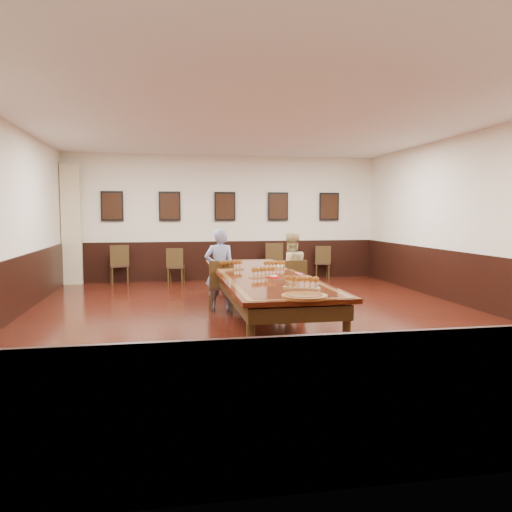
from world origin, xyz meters
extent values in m
cube|color=black|center=(0.00, 0.00, -0.01)|extent=(8.00, 10.00, 0.02)
cube|color=white|center=(0.00, 0.00, 3.21)|extent=(8.00, 10.00, 0.02)
cube|color=#EFE3C8|center=(0.00, 5.01, 1.60)|extent=(8.00, 0.02, 3.20)
cube|color=#EFE3C8|center=(0.00, -5.01, 1.60)|extent=(8.00, 0.02, 3.20)
cube|color=#EFE3C8|center=(4.01, 0.00, 1.60)|extent=(0.02, 10.00, 3.20)
imported|color=#4358A8|center=(-0.58, 0.95, 0.73)|extent=(0.53, 0.35, 1.46)
imported|color=#D9C587|center=(0.73, 0.96, 0.70)|extent=(0.74, 0.60, 1.39)
cube|color=#FD54A2|center=(0.60, -0.09, 0.76)|extent=(0.12, 0.15, 0.01)
cube|color=beige|center=(-3.75, 4.82, 1.45)|extent=(0.45, 0.18, 2.90)
cube|color=black|center=(0.00, 4.98, 0.50)|extent=(7.98, 0.04, 1.00)
cube|color=black|center=(0.00, -4.98, 0.50)|extent=(7.98, 0.04, 1.00)
cube|color=black|center=(3.98, 0.00, 0.50)|extent=(0.04, 9.98, 1.00)
cube|color=black|center=(0.00, 0.00, 0.72)|extent=(1.40, 5.00, 0.06)
cube|color=brown|center=(0.00, 0.00, 0.75)|extent=(1.28, 4.88, 0.00)
cube|color=black|center=(0.00, 0.00, 0.75)|extent=(1.10, 4.70, 0.00)
cube|color=black|center=(0.00, 0.00, 0.57)|extent=(1.25, 4.85, 0.18)
cylinder|color=black|center=(-0.58, -2.32, 0.34)|extent=(0.10, 0.10, 0.69)
cylinder|color=black|center=(0.58, -2.32, 0.34)|extent=(0.10, 0.10, 0.69)
cylinder|color=black|center=(-0.58, 2.32, 0.34)|extent=(0.10, 0.10, 0.69)
cylinder|color=black|center=(0.58, 2.32, 0.34)|extent=(0.10, 0.10, 0.69)
cube|color=black|center=(-2.80, 4.94, 1.90)|extent=(0.54, 0.03, 0.74)
cube|color=black|center=(-2.80, 4.92, 1.90)|extent=(0.46, 0.01, 0.64)
cube|color=black|center=(-1.40, 4.94, 1.90)|extent=(0.54, 0.03, 0.74)
cube|color=black|center=(-1.40, 4.92, 1.90)|extent=(0.46, 0.01, 0.64)
cube|color=black|center=(0.00, 4.94, 1.90)|extent=(0.54, 0.03, 0.74)
cube|color=black|center=(0.00, 4.92, 1.90)|extent=(0.46, 0.01, 0.64)
cube|color=black|center=(1.40, 4.94, 1.90)|extent=(0.54, 0.03, 0.74)
cube|color=black|center=(1.40, 4.92, 1.90)|extent=(0.46, 0.01, 0.64)
cube|color=black|center=(2.80, 4.94, 1.90)|extent=(0.54, 0.03, 0.74)
cube|color=black|center=(2.80, 4.92, 1.90)|extent=(0.46, 0.01, 0.64)
cube|color=olive|center=(-0.42, 0.65, 0.77)|extent=(0.48, 0.29, 0.03)
cube|color=olive|center=(0.35, 0.58, 0.76)|extent=(0.42, 0.15, 0.03)
cube|color=olive|center=(-0.05, -0.40, 0.76)|extent=(0.46, 0.29, 0.03)
cube|color=olive|center=(0.21, -1.66, 0.77)|extent=(0.49, 0.35, 0.03)
cylinder|color=red|center=(0.09, -0.46, 0.76)|extent=(0.21, 0.21, 0.02)
cylinder|color=silver|center=(0.09, -0.46, 0.77)|extent=(0.12, 0.12, 0.01)
cylinder|color=#603113|center=(0.06, -2.31, 0.77)|extent=(0.64, 0.64, 0.04)
cylinder|color=brown|center=(0.06, -2.31, 0.79)|extent=(0.51, 0.51, 0.01)
camera|label=1|loc=(-1.53, -7.86, 1.74)|focal=35.00mm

